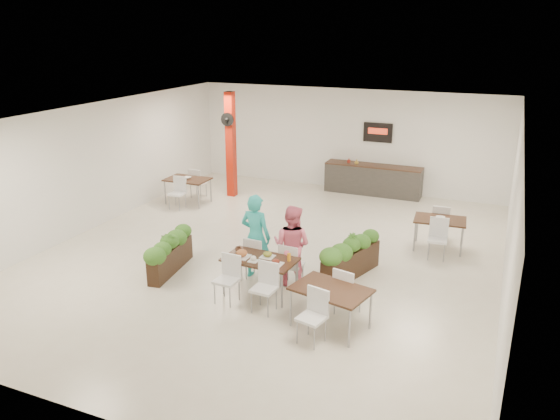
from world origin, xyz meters
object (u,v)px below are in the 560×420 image
object	(u,v)px
diner_woman	(292,245)
side_table_a	(188,182)
service_counter	(373,179)
main_table	(260,264)
diner_man	(256,237)
side_table_b	(440,224)
red_column	(231,144)
planter_left	(170,250)
planter_right	(351,255)
side_table_c	(331,295)

from	to	relation	value
diner_woman	side_table_a	xyz separation A→B (m)	(-4.85, 3.82, -0.21)
service_counter	main_table	distance (m)	7.54
diner_man	side_table_a	size ratio (longest dim) A/B	1.12
service_counter	side_table_b	size ratio (longest dim) A/B	1.82
diner_woman	main_table	bearing A→B (deg)	61.36
red_column	service_counter	distance (m)	4.56
red_column	side_table_b	world-z (taller)	red_column
main_table	planter_left	distance (m)	2.22
side_table_b	planter_left	bearing A→B (deg)	-149.92
side_table_b	planter_right	bearing A→B (deg)	-127.23
diner_woman	side_table_a	bearing A→B (deg)	-34.75
planter_left	planter_right	xyz separation A→B (m)	(3.64, 1.23, 0.00)
diner_woman	planter_left	distance (m)	2.67
planter_left	side_table_c	distance (m)	3.98
main_table	planter_left	world-z (taller)	main_table
diner_woman	planter_right	distance (m)	1.33
main_table	planter_left	bearing A→B (deg)	174.89
red_column	diner_man	bearing A→B (deg)	-57.35
side_table_c	main_table	bearing A→B (deg)	171.19
red_column	planter_left	size ratio (longest dim) A/B	1.85
main_table	side_table_c	world-z (taller)	same
main_table	side_table_a	xyz separation A→B (m)	(-4.44, 4.47, -0.00)
red_column	side_table_b	size ratio (longest dim) A/B	1.94
main_table	side_table_b	size ratio (longest dim) A/B	1.03
diner_man	planter_left	xyz separation A→B (m)	(-1.81, -0.46, -0.42)
diner_man	side_table_b	size ratio (longest dim) A/B	1.10
main_table	diner_man	size ratio (longest dim) A/B	0.93
planter_left	side_table_a	distance (m)	4.83
planter_right	side_table_b	world-z (taller)	planter_right
side_table_a	red_column	bearing A→B (deg)	53.99
main_table	side_table_c	distance (m)	1.81
service_counter	planter_left	xyz separation A→B (m)	(-2.60, -7.33, -0.00)
planter_right	side_table_c	distance (m)	2.12
diner_man	planter_right	size ratio (longest dim) A/B	1.00
diner_man	side_table_a	xyz separation A→B (m)	(-4.05, 3.82, -0.27)
diner_woman	planter_right	bearing A→B (deg)	-139.77
service_counter	side_table_c	bearing A→B (deg)	-81.18
service_counter	side_table_b	distance (m)	4.56
service_counter	diner_man	xyz separation A→B (m)	(-0.79, -6.87, 0.42)
diner_woman	planter_left	world-z (taller)	diner_woman
service_counter	main_table	world-z (taller)	service_counter
side_table_b	side_table_c	world-z (taller)	same
service_counter	diner_woman	world-z (taller)	service_counter
red_column	side_table_a	size ratio (longest dim) A/B	1.97
service_counter	main_table	xyz separation A→B (m)	(-0.40, -7.52, 0.14)
side_table_a	side_table_b	xyz separation A→B (m)	(7.36, -0.75, -0.01)
side_table_a	diner_woman	bearing A→B (deg)	-38.80
side_table_c	side_table_b	bearing A→B (deg)	87.59
side_table_b	side_table_c	xyz separation A→B (m)	(-1.25, -4.40, 0.01)
red_column	diner_man	xyz separation A→B (m)	(3.21, -5.01, -0.74)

